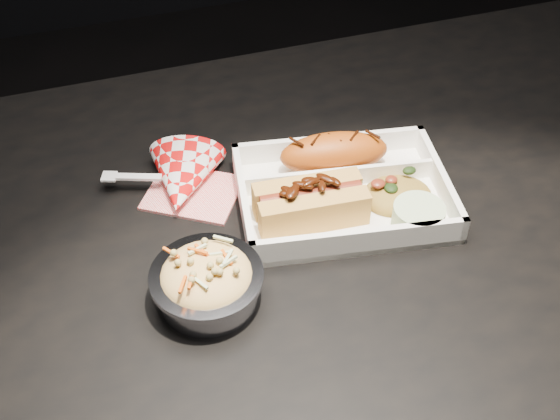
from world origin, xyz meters
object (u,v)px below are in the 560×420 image
object	(u,v)px
fried_pastry	(334,153)
napkin_fork	(182,180)
dining_table	(325,275)
hotdog	(311,201)
foil_coleslaw_cup	(207,280)
food_tray	(342,196)

from	to	relation	value
fried_pastry	napkin_fork	size ratio (longest dim) A/B	0.78
dining_table	hotdog	world-z (taller)	hotdog
fried_pastry	dining_table	bearing A→B (deg)	-114.48
dining_table	napkin_fork	size ratio (longest dim) A/B	6.79
dining_table	foil_coleslaw_cup	bearing A→B (deg)	-158.62
fried_pastry	hotdog	xyz separation A→B (m)	(-0.06, -0.07, -0.00)
napkin_fork	fried_pastry	bearing A→B (deg)	11.65
hotdog	napkin_fork	world-z (taller)	napkin_fork
food_tray	hotdog	bearing A→B (deg)	-149.23
foil_coleslaw_cup	napkin_fork	xyz separation A→B (m)	(0.01, 0.18, -0.01)
food_tray	napkin_fork	xyz separation A→B (m)	(-0.18, 0.08, 0.01)
dining_table	hotdog	size ratio (longest dim) A/B	9.01
fried_pastry	food_tray	bearing A→B (deg)	-99.58
dining_table	fried_pastry	xyz separation A→B (m)	(0.04, 0.09, 0.12)
foil_coleslaw_cup	dining_table	bearing A→B (deg)	21.38
foil_coleslaw_cup	napkin_fork	size ratio (longest dim) A/B	0.68
dining_table	hotdog	xyz separation A→B (m)	(-0.02, 0.01, 0.12)
fried_pastry	napkin_fork	distance (m)	0.19
dining_table	food_tray	bearing A→B (deg)	46.78
dining_table	fried_pastry	world-z (taller)	fried_pastry
foil_coleslaw_cup	fried_pastry	bearing A→B (deg)	36.68
fried_pastry	hotdog	world-z (taller)	hotdog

